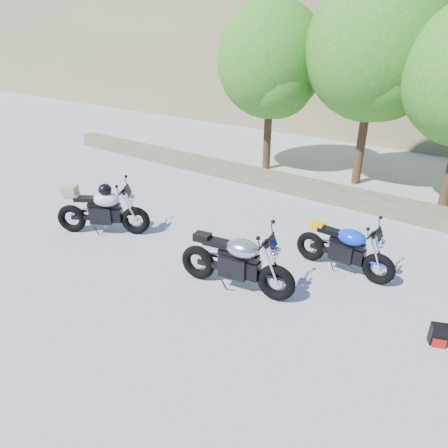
{
  "coord_description": "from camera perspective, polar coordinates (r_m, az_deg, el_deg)",
  "views": [
    {
      "loc": [
        4.98,
        -5.33,
        4.46
      ],
      "look_at": [
        0.2,
        1.0,
        0.75
      ],
      "focal_mm": 32.0,
      "sensor_mm": 36.0,
      "label": 1
    }
  ],
  "objects": [
    {
      "name": "silver_bike",
      "position": [
        7.62,
        1.8,
        -5.52
      ],
      "size": [
        2.38,
        0.8,
        1.2
      ],
      "rotation": [
        0.0,
        0.0,
        0.19
      ],
      "color": "black",
      "rests_on": "ground"
    },
    {
      "name": "blue_bike",
      "position": [
        8.58,
        16.86,
        -3.43
      ],
      "size": [
        2.15,
        0.68,
        1.08
      ],
      "rotation": [
        0.0,
        0.0,
        -0.04
      ],
      "color": "black",
      "rests_on": "ground"
    },
    {
      "name": "stone_wall",
      "position": [
        12.65,
        11.69,
        5.08
      ],
      "size": [
        22.0,
        0.55,
        0.5
      ],
      "primitive_type": "cube",
      "color": "brown",
      "rests_on": "ground"
    },
    {
      "name": "backpack",
      "position": [
        7.43,
        28.33,
        -13.78
      ],
      "size": [
        0.31,
        0.29,
        0.35
      ],
      "rotation": [
        0.0,
        0.0,
        0.42
      ],
      "color": "black",
      "rests_on": "ground"
    },
    {
      "name": "white_bike",
      "position": [
        10.26,
        -17.07,
        2.03
      ],
      "size": [
        2.07,
        1.42,
        1.3
      ],
      "rotation": [
        0.0,
        0.0,
        0.57
      ],
      "color": "black",
      "rests_on": "ground"
    },
    {
      "name": "ground",
      "position": [
        8.56,
        -5.15,
        -6.49
      ],
      "size": [
        90.0,
        90.0,
        0.0
      ],
      "primitive_type": "plane",
      "color": "gray",
      "rests_on": "ground"
    },
    {
      "name": "tree_decid_mid",
      "position": [
        13.51,
        21.04,
        21.77
      ],
      "size": [
        4.08,
        4.08,
        6.24
      ],
      "color": "#382314",
      "rests_on": "ground"
    },
    {
      "name": "tree_decid_left",
      "position": [
        14.51,
        6.94,
        21.63
      ],
      "size": [
        3.67,
        3.67,
        5.62
      ],
      "color": "#382314",
      "rests_on": "ground"
    }
  ]
}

